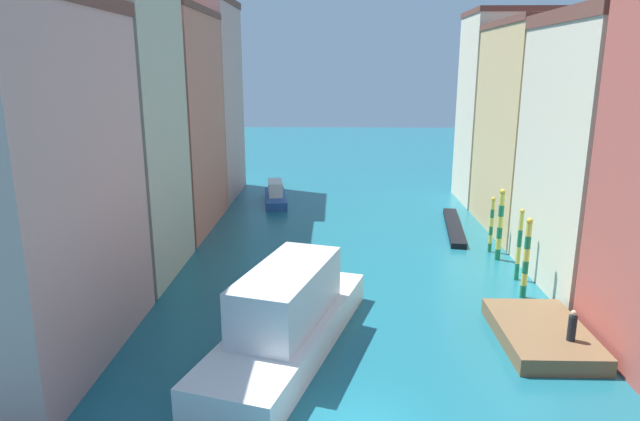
# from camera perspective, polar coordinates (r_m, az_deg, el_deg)

# --- Properties ---
(ground_plane) EXTENTS (154.00, 154.00, 0.00)m
(ground_plane) POSITION_cam_1_polar(r_m,az_deg,el_deg) (43.34, 2.96, -2.11)
(ground_plane) COLOR #196070
(building_left_0) EXTENTS (8.02, 11.68, 15.25)m
(building_left_0) POSITION_cam_1_polar(r_m,az_deg,el_deg) (26.14, -29.74, 2.20)
(building_left_0) COLOR tan
(building_left_0) RESTS_ON ground
(building_left_1) EXTENTS (8.02, 8.56, 17.43)m
(building_left_1) POSITION_cam_1_polar(r_m,az_deg,el_deg) (35.17, -21.32, 7.58)
(building_left_1) COLOR #BCB299
(building_left_1) RESTS_ON ground
(building_left_2) EXTENTS (8.02, 11.90, 16.62)m
(building_left_2) POSITION_cam_1_polar(r_m,az_deg,el_deg) (45.04, -16.15, 8.76)
(building_left_2) COLOR #C6705B
(building_left_2) RESTS_ON ground
(building_left_3) EXTENTS (8.02, 10.47, 18.49)m
(building_left_3) POSITION_cam_1_polar(r_m,az_deg,el_deg) (55.67, -12.77, 10.92)
(building_left_3) COLOR tan
(building_left_3) RESTS_ON ground
(building_right_1) EXTENTS (8.02, 10.43, 15.34)m
(building_right_1) POSITION_cam_1_polar(r_m,az_deg,el_deg) (35.50, 28.02, 5.24)
(building_right_1) COLOR beige
(building_right_1) RESTS_ON ground
(building_right_2) EXTENTS (8.02, 11.31, 15.65)m
(building_right_2) POSITION_cam_1_polar(r_m,az_deg,el_deg) (45.50, 22.02, 7.73)
(building_right_2) COLOR #DBB77A
(building_right_2) RESTS_ON ground
(building_right_3) EXTENTS (8.02, 7.35, 17.20)m
(building_right_3) POSITION_cam_1_polar(r_m,az_deg,el_deg) (54.66, 18.60, 9.79)
(building_right_3) COLOR beige
(building_right_3) RESTS_ON ground
(waterfront_dock) EXTENTS (3.89, 6.29, 0.77)m
(waterfront_dock) POSITION_cam_1_polar(r_m,az_deg,el_deg) (28.31, 21.64, -11.60)
(waterfront_dock) COLOR brown
(waterfront_dock) RESTS_ON ground
(person_on_dock) EXTENTS (0.36, 0.36, 1.41)m
(person_on_dock) POSITION_cam_1_polar(r_m,az_deg,el_deg) (27.02, 24.33, -10.73)
(person_on_dock) COLOR black
(person_on_dock) RESTS_ON waterfront_dock
(mooring_pole_0) EXTENTS (0.36, 0.36, 4.54)m
(mooring_pole_0) POSITION_cam_1_polar(r_m,az_deg,el_deg) (32.35, 20.30, -4.50)
(mooring_pole_0) COLOR #197247
(mooring_pole_0) RESTS_ON ground
(mooring_pole_1) EXTENTS (0.28, 0.28, 4.37)m
(mooring_pole_1) POSITION_cam_1_polar(r_m,az_deg,el_deg) (34.91, 19.66, -3.25)
(mooring_pole_1) COLOR #197247
(mooring_pole_1) RESTS_ON ground
(mooring_pole_2) EXTENTS (0.38, 0.38, 4.77)m
(mooring_pole_2) POSITION_cam_1_polar(r_m,az_deg,el_deg) (38.10, 17.90, -1.32)
(mooring_pole_2) COLOR #197247
(mooring_pole_2) RESTS_ON ground
(mooring_pole_3) EXTENTS (0.27, 0.27, 3.86)m
(mooring_pole_3) POSITION_cam_1_polar(r_m,az_deg,el_deg) (39.69, 17.09, -1.34)
(mooring_pole_3) COLOR #197247
(mooring_pole_3) RESTS_ON ground
(vaporetto_white) EXTENTS (7.28, 13.46, 3.85)m
(vaporetto_white) POSITION_cam_1_polar(r_m,az_deg,el_deg) (25.36, -3.29, -10.85)
(vaporetto_white) COLOR white
(vaporetto_white) RESTS_ON ground
(gondola_black) EXTENTS (2.39, 10.20, 0.41)m
(gondola_black) POSITION_cam_1_polar(r_m,az_deg,el_deg) (44.97, 13.49, -1.61)
(gondola_black) COLOR black
(gondola_black) RESTS_ON ground
(motorboat_0) EXTENTS (2.81, 7.20, 2.05)m
(motorboat_0) POSITION_cam_1_polar(r_m,az_deg,el_deg) (52.41, -4.56, 1.60)
(motorboat_0) COLOR #234C93
(motorboat_0) RESTS_ON ground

